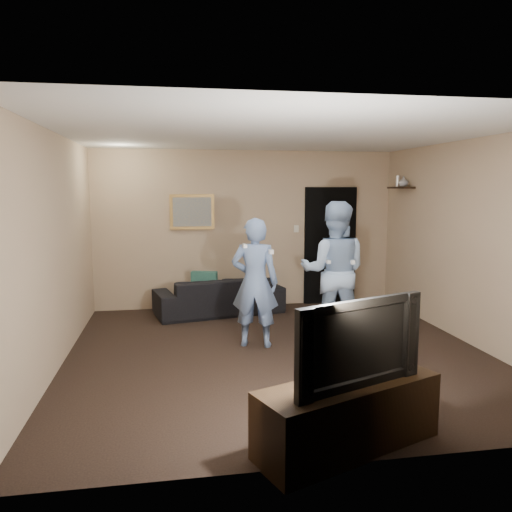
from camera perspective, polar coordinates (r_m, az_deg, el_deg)
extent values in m
plane|color=black|center=(6.18, 2.46, -10.95)|extent=(5.00, 5.00, 0.00)
cube|color=silver|center=(5.89, 2.61, 13.77)|extent=(5.00, 5.00, 0.04)
cube|color=tan|center=(8.35, -1.09, 3.07)|extent=(5.00, 0.04, 2.60)
cube|color=tan|center=(3.52, 11.16, -3.58)|extent=(5.00, 0.04, 2.60)
cube|color=tan|center=(5.90, -21.93, 0.55)|extent=(0.04, 5.00, 2.60)
cube|color=tan|center=(6.87, 23.37, 1.42)|extent=(0.04, 5.00, 2.60)
imported|color=black|center=(7.98, -4.24, -4.49)|extent=(2.12, 1.18, 0.58)
cube|color=#16443E|center=(7.92, -5.92, -3.21)|extent=(0.42, 0.25, 0.40)
cube|color=olive|center=(8.22, -7.31, 5.03)|extent=(0.72, 0.05, 0.57)
cube|color=slate|center=(8.19, -7.30, 5.02)|extent=(0.62, 0.01, 0.47)
cube|color=black|center=(8.68, 8.45, 1.18)|extent=(0.90, 0.06, 2.00)
cube|color=silver|center=(8.49, 4.63, 3.13)|extent=(0.08, 0.02, 0.12)
cube|color=black|center=(8.35, 16.23, 7.51)|extent=(0.20, 0.60, 0.03)
imported|color=#A0A0A5|center=(8.28, 16.50, 8.16)|extent=(0.19, 0.19, 0.16)
cylinder|color=silver|center=(8.47, 15.88, 8.23)|extent=(0.06, 0.06, 0.18)
cube|color=black|center=(4.08, 10.49, -17.52)|extent=(1.57, 0.99, 0.53)
imported|color=black|center=(3.86, 10.71, -9.43)|extent=(1.13, 0.56, 0.67)
imported|color=#657FAF|center=(6.24, -0.13, -3.05)|extent=(0.68, 0.54, 1.62)
cube|color=white|center=(5.93, -1.31, 1.18)|extent=(0.04, 0.14, 0.04)
cube|color=white|center=(5.99, 1.73, 0.49)|extent=(0.05, 0.09, 0.05)
imported|color=#93B0D6|center=(6.56, 8.89, -1.75)|extent=(1.06, 0.95, 1.82)
cube|color=white|center=(6.28, 8.17, -0.61)|extent=(0.04, 0.14, 0.04)
cube|color=white|center=(6.38, 10.91, -0.66)|extent=(0.05, 0.09, 0.05)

